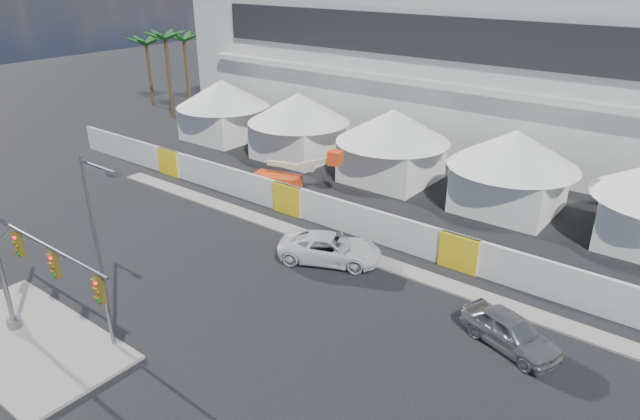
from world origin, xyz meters
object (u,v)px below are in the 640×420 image
Objects in this scene: boom_lift at (283,178)px; traffic_mast at (21,270)px; streetlight_median at (99,244)px; pickup_curb at (330,248)px; sedan_silver at (510,331)px.

traffic_mast is at bearing -93.45° from boom_lift.
streetlight_median is 19.67m from boom_lift.
traffic_mast is (-5.26, -13.80, 2.99)m from pickup_curb.
sedan_silver is 17.30m from streetlight_median.
streetlight_median is at bearing -84.34° from boom_lift.
pickup_curb is 0.81× the size of boom_lift.
traffic_mast is at bearing 147.05° from sedan_silver.
traffic_mast is 1.06× the size of streetlight_median.
sedan_silver is 0.65× the size of boom_lift.
boom_lift reaches higher than sedan_silver.
sedan_silver is at bearing -121.72° from pickup_curb.
streetlight_median is (-13.17, -10.40, 4.23)m from sedan_silver.
pickup_curb is (-10.64, 1.41, 0.01)m from sedan_silver.
streetlight_median is 1.22× the size of boom_lift.
boom_lift is at bearing 30.50° from pickup_curb.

